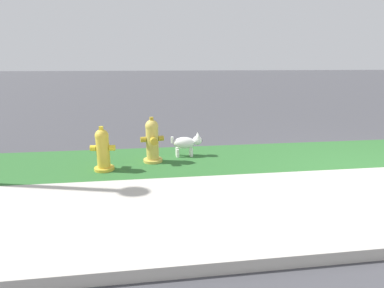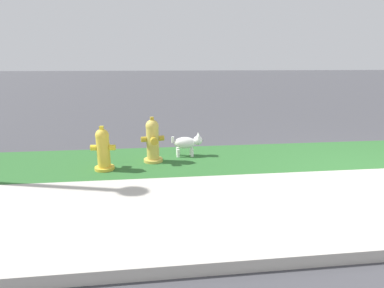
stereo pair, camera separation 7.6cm
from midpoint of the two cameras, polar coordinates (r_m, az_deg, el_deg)
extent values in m
cube|color=#2D662D|center=(6.23, 25.95, -1.60)|extent=(18.00, 1.66, 0.01)
cylinder|color=gold|center=(5.19, -7.86, -3.08)|extent=(0.32, 0.32, 0.05)
cylinder|color=gold|center=(5.10, -7.99, 0.23)|extent=(0.21, 0.21, 0.57)
sphere|color=gold|center=(5.04, -8.11, 3.37)|extent=(0.22, 0.22, 0.22)
cube|color=#B29323|center=(5.01, -8.16, 4.78)|extent=(0.06, 0.06, 0.06)
cylinder|color=#B29323|center=(5.11, -6.36, 1.10)|extent=(0.10, 0.10, 0.09)
cylinder|color=#B29323|center=(5.06, -9.68, 0.85)|extent=(0.10, 0.10, 0.09)
cylinder|color=#B29323|center=(4.94, -7.72, 0.55)|extent=(0.14, 0.12, 0.12)
cylinder|color=gold|center=(4.96, -16.77, -4.51)|extent=(0.31, 0.31, 0.05)
cylinder|color=gold|center=(4.87, -17.02, -1.42)|extent=(0.20, 0.20, 0.51)
sphere|color=gold|center=(4.81, -17.25, 1.48)|extent=(0.21, 0.21, 0.21)
cube|color=yellow|center=(4.78, -17.36, 2.89)|extent=(0.06, 0.06, 0.06)
cylinder|color=yellow|center=(4.89, -18.71, -0.75)|extent=(0.10, 0.10, 0.09)
cylinder|color=yellow|center=(4.82, -15.41, -0.71)|extent=(0.10, 0.10, 0.09)
cylinder|color=yellow|center=(5.00, -16.67, -0.26)|extent=(0.13, 0.11, 0.12)
ellipsoid|color=white|center=(5.39, -1.91, 0.23)|extent=(0.39, 0.21, 0.21)
sphere|color=white|center=(5.41, 0.62, 0.69)|extent=(0.17, 0.17, 0.17)
sphere|color=black|center=(5.42, 1.45, 0.64)|extent=(0.03, 0.03, 0.03)
cone|color=white|center=(5.43, 0.64, 1.92)|extent=(0.06, 0.06, 0.07)
cone|color=white|center=(5.34, 0.79, 1.69)|extent=(0.06, 0.06, 0.07)
cylinder|color=white|center=(5.50, -0.66, -1.34)|extent=(0.06, 0.06, 0.15)
cylinder|color=white|center=(5.40, -0.51, -1.69)|extent=(0.06, 0.06, 0.15)
cylinder|color=white|center=(5.48, -3.25, -1.44)|extent=(0.06, 0.06, 0.15)
cylinder|color=white|center=(5.37, -3.15, -1.79)|extent=(0.06, 0.06, 0.15)
cylinder|color=white|center=(5.36, -4.21, 0.79)|extent=(0.05, 0.05, 0.11)
camera|label=1|loc=(0.04, -90.46, -0.13)|focal=28.00mm
camera|label=2|loc=(0.04, 89.54, 0.13)|focal=28.00mm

